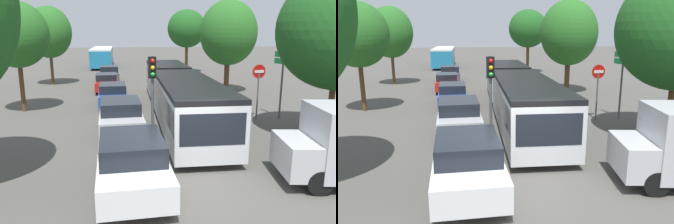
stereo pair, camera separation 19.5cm
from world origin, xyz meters
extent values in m
plane|color=#4F4C47|center=(0.00, 0.00, 0.00)|extent=(200.00, 200.00, 0.00)
cube|color=silver|center=(1.27, 5.42, 1.21)|extent=(3.24, 9.07, 1.91)
cube|color=black|center=(1.27, 5.42, 1.56)|extent=(3.23, 8.71, 0.84)
cube|color=black|center=(1.27, 5.42, 2.27)|extent=(3.24, 9.07, 0.19)
cube|color=silver|center=(2.10, 13.79, 1.21)|extent=(2.97, 6.28, 1.91)
cube|color=black|center=(2.10, 13.79, 1.56)|extent=(2.96, 6.04, 0.84)
cube|color=black|center=(2.10, 13.79, 2.27)|extent=(2.97, 6.28, 0.19)
cylinder|color=black|center=(1.75, 10.30, 1.21)|extent=(1.85, 1.10, 1.76)
cube|color=black|center=(0.84, 1.05, 1.44)|extent=(2.10, 0.30, 1.03)
cylinder|color=black|center=(1.99, 2.50, 0.47)|extent=(0.37, 0.96, 0.93)
cylinder|color=black|center=(-0.01, 2.70, 0.47)|extent=(0.37, 0.96, 0.93)
cylinder|color=black|center=(2.54, 8.15, 0.47)|extent=(0.37, 0.96, 0.93)
cylinder|color=black|center=(0.55, 8.35, 0.47)|extent=(0.37, 0.96, 0.93)
cylinder|color=black|center=(3.09, 13.69, 0.47)|extent=(0.37, 0.96, 0.93)
cylinder|color=black|center=(1.10, 13.89, 0.47)|extent=(0.37, 0.96, 0.93)
cube|color=teal|center=(-1.66, 37.40, 1.28)|extent=(3.39, 11.74, 2.02)
cube|color=black|center=(-1.66, 37.40, 1.65)|extent=(3.36, 11.16, 0.85)
cube|color=silver|center=(-1.66, 37.40, 2.39)|extent=(3.39, 11.74, 0.20)
cylinder|color=black|center=(-2.47, 41.29, 0.50)|extent=(0.37, 1.03, 1.01)
cylinder|color=black|center=(-0.31, 41.14, 0.50)|extent=(0.37, 1.03, 1.01)
cylinder|color=black|center=(-2.99, 34.01, 0.50)|extent=(0.37, 1.03, 1.01)
cylinder|color=black|center=(-0.83, 33.86, 0.50)|extent=(0.37, 1.03, 1.01)
cube|color=white|center=(-1.73, 0.66, 0.63)|extent=(2.05, 4.51, 0.72)
cube|color=black|center=(-1.73, 0.55, 1.27)|extent=(1.82, 2.39, 0.55)
cylinder|color=black|center=(-2.46, 2.11, 0.34)|extent=(0.26, 0.69, 0.68)
cylinder|color=black|center=(-0.88, 2.05, 0.34)|extent=(0.26, 0.69, 0.68)
cylinder|color=black|center=(-2.57, -0.73, 0.34)|extent=(0.26, 0.69, 0.68)
cylinder|color=black|center=(-0.99, -0.79, 0.34)|extent=(0.26, 0.69, 0.68)
cube|color=#B7BABF|center=(-1.62, 6.18, 0.62)|extent=(1.99, 4.38, 0.70)
cube|color=black|center=(-1.63, 6.08, 1.23)|extent=(1.77, 2.32, 0.53)
cylinder|color=black|center=(-2.34, 7.59, 0.33)|extent=(0.25, 0.66, 0.66)
cylinder|color=black|center=(-0.80, 7.53, 0.33)|extent=(0.25, 0.66, 0.66)
cylinder|color=black|center=(-2.44, 4.83, 0.33)|extent=(0.25, 0.66, 0.66)
cylinder|color=black|center=(-0.91, 4.77, 0.33)|extent=(0.25, 0.66, 0.66)
cube|color=#284799|center=(-1.67, 11.84, 0.57)|extent=(1.83, 4.02, 0.64)
cube|color=black|center=(-1.68, 11.75, 1.13)|extent=(1.62, 2.13, 0.49)
cylinder|color=black|center=(-2.33, 13.14, 0.30)|extent=(0.23, 0.61, 0.60)
cylinder|color=black|center=(-0.92, 13.08, 0.30)|extent=(0.23, 0.61, 0.60)
cylinder|color=black|center=(-2.43, 10.60, 0.30)|extent=(0.23, 0.61, 0.60)
cylinder|color=black|center=(-1.02, 10.55, 0.30)|extent=(0.23, 0.61, 0.60)
cube|color=#B21E19|center=(-1.86, 17.26, 0.56)|extent=(1.82, 3.99, 0.64)
cube|color=black|center=(-1.86, 17.17, 1.12)|extent=(1.61, 2.12, 0.49)
cylinder|color=black|center=(-2.51, 18.55, 0.30)|extent=(0.23, 0.61, 0.60)
cylinder|color=black|center=(-1.11, 18.49, 0.30)|extent=(0.23, 0.61, 0.60)
cylinder|color=black|center=(-2.61, 16.04, 0.30)|extent=(0.23, 0.61, 0.60)
cylinder|color=black|center=(-1.21, 15.98, 0.30)|extent=(0.23, 0.61, 0.60)
cube|color=#47474C|center=(-1.43, 22.67, 0.59)|extent=(1.90, 4.18, 0.67)
cube|color=black|center=(-1.43, 22.57, 1.18)|extent=(1.69, 2.22, 0.51)
cylinder|color=black|center=(-2.11, 24.01, 0.31)|extent=(0.24, 0.64, 0.63)
cylinder|color=black|center=(-0.64, 23.96, 0.31)|extent=(0.24, 0.64, 0.63)
cylinder|color=black|center=(-2.21, 21.38, 0.31)|extent=(0.24, 0.64, 0.63)
cylinder|color=black|center=(-0.75, 21.32, 0.31)|extent=(0.24, 0.64, 0.63)
cube|color=#B7BABF|center=(3.02, -0.04, 0.84)|extent=(1.29, 2.05, 1.00)
cylinder|color=black|center=(3.23, -0.95, 0.36)|extent=(0.75, 0.39, 0.72)
cylinder|color=black|center=(3.59, 0.69, 0.36)|extent=(0.75, 0.39, 0.72)
cylinder|color=#56595E|center=(-0.30, 5.42, 1.70)|extent=(0.12, 0.12, 3.40)
cube|color=black|center=(-0.30, 5.42, 2.95)|extent=(0.32, 0.24, 0.90)
sphere|color=red|center=(-0.30, 5.27, 3.23)|extent=(0.18, 0.18, 0.18)
sphere|color=#EAAD14|center=(-0.30, 5.27, 2.95)|extent=(0.18, 0.18, 0.18)
sphere|color=green|center=(-0.30, 5.27, 2.67)|extent=(0.18, 0.18, 0.18)
cylinder|color=#56595E|center=(5.42, 6.99, 1.20)|extent=(0.08, 0.08, 2.40)
cylinder|color=red|center=(5.42, 6.99, 2.47)|extent=(0.70, 0.03, 0.70)
cube|color=white|center=(5.42, 6.97, 2.47)|extent=(0.50, 0.04, 0.14)
cylinder|color=#56595E|center=(6.64, 6.83, 1.80)|extent=(0.10, 0.10, 3.60)
cube|color=#197A38|center=(6.64, 6.83, 3.30)|extent=(0.21, 1.40, 0.28)
cube|color=#197A38|center=(6.64, 6.83, 2.96)|extent=(0.21, 1.40, 0.28)
cylinder|color=#51381E|center=(-6.72, 11.48, 1.46)|extent=(0.25, 0.25, 2.93)
ellipsoid|color=#286623|center=(-6.72, 11.48, 4.27)|extent=(3.41, 3.41, 3.59)
ellipsoid|color=#286623|center=(-6.34, 11.43, 3.74)|extent=(2.05, 2.05, 1.98)
cylinder|color=#51381E|center=(-6.33, 21.73, 1.41)|extent=(0.25, 0.25, 2.82)
ellipsoid|color=#286623|center=(-6.33, 21.73, 4.44)|extent=(3.74, 3.74, 4.32)
cylinder|color=#51381E|center=(7.01, 3.57, 1.32)|extent=(0.25, 0.25, 2.65)
cylinder|color=#51381E|center=(6.99, 14.98, 1.31)|extent=(0.38, 0.38, 2.62)
ellipsoid|color=#286623|center=(6.99, 14.98, 4.38)|extent=(4.18, 4.18, 4.71)
cylinder|color=#51381E|center=(7.44, 27.93, 1.66)|extent=(0.33, 0.33, 3.32)
ellipsoid|color=#1E561E|center=(7.44, 27.93, 4.86)|extent=(4.27, 4.27, 4.13)
ellipsoid|color=#1E561E|center=(7.74, 28.31, 4.25)|extent=(2.56, 2.56, 2.27)
camera|label=1|loc=(-2.59, -8.12, 4.32)|focal=35.00mm
camera|label=2|loc=(-2.39, -8.16, 4.32)|focal=35.00mm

